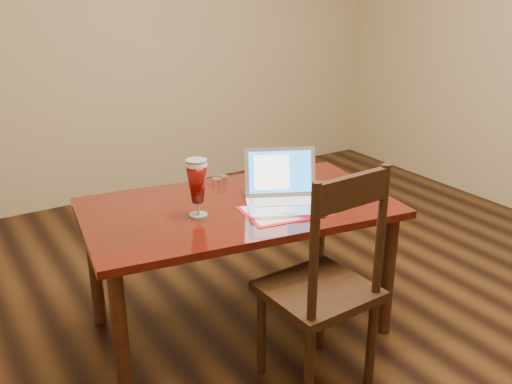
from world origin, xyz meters
TOP-DOWN VIEW (x-y plane):
  - ground at (0.00, 0.00)m, footprint 5.00×5.00m
  - dining_table at (-0.50, 0.23)m, footprint 1.64×1.07m
  - dining_chair at (-0.41, -0.36)m, footprint 0.48×0.45m

SIDE VIEW (x-z plane):
  - ground at x=0.00m, z-range 0.00..0.00m
  - dining_chair at x=-0.41m, z-range -0.03..1.04m
  - dining_table at x=-0.50m, z-range 0.14..1.14m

